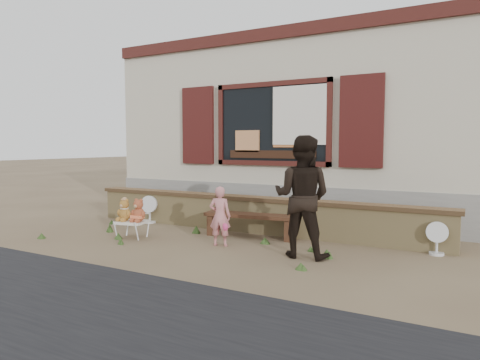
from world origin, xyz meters
The scene contains 12 objects.
ground centered at (0.00, 0.00, 0.00)m, with size 80.00×80.00×0.00m, color brown.
shopfront centered at (0.00, 4.49, 2.00)m, with size 8.04×5.13×4.00m.
brick_wall centered at (0.00, 1.00, 0.34)m, with size 7.10×0.36×0.67m.
bench centered at (0.22, 0.56, 0.30)m, with size 1.66×0.55×0.42m.
folding_chair centered at (-1.56, -0.47, 0.27)m, with size 0.56×0.52×0.30m.
teddy_bear_left centered at (-1.70, -0.50, 0.50)m, with size 0.29×0.25×0.40m, color brown, non-canonical shape.
teddy_bear_right centered at (-1.42, -0.45, 0.50)m, with size 0.30×0.26×0.41m, color brown, non-canonical shape.
child centered at (0.09, -0.23, 0.48)m, with size 0.35×0.23×0.96m, color #D68083.
adult centered at (1.47, -0.23, 0.88)m, with size 0.85×0.67×1.76m, color black.
fan_left centered at (-2.25, 0.80, 0.29)m, with size 0.37×0.24×0.58m.
fan_right centered at (3.20, 0.80, 0.25)m, with size 0.31×0.21×0.50m.
grass_tufts centered at (-0.45, -0.25, 0.06)m, with size 4.91×1.81×0.15m.
Camera 1 is at (3.61, -6.04, 1.62)m, focal length 32.00 mm.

